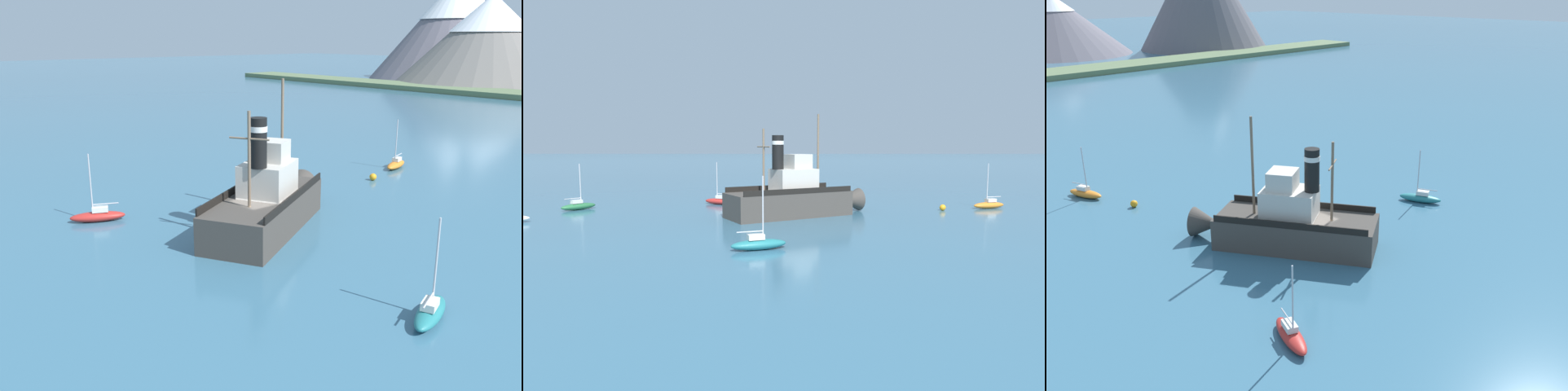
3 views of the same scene
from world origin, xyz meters
TOP-DOWN VIEW (x-y plane):
  - ground_plane at (0.00, 0.00)m, footprint 600.00×600.00m
  - old_tugboat at (-0.99, 1.84)m, footprint 9.95×14.23m
  - sailboat_red at (-9.61, -6.76)m, footprint 2.57×3.92m
  - sailboat_orange at (-6.52, 23.12)m, footprint 2.18×3.96m
  - sailboat_teal at (13.71, -0.72)m, footprint 2.35×3.95m
  - mooring_buoy at (-4.78, 17.52)m, footprint 0.64×0.64m

SIDE VIEW (x-z plane):
  - ground_plane at x=0.00m, z-range 0.00..0.00m
  - mooring_buoy at x=-4.78m, z-range 0.00..0.64m
  - sailboat_red at x=-9.61m, z-range -2.02..2.88m
  - sailboat_orange at x=-6.52m, z-range -2.02..2.88m
  - sailboat_teal at x=13.71m, z-range -2.02..2.88m
  - old_tugboat at x=-0.99m, z-range -3.12..6.78m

